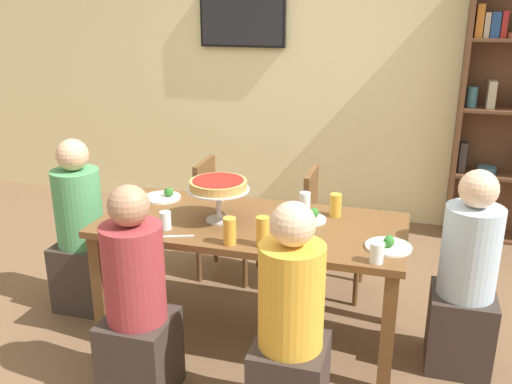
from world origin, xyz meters
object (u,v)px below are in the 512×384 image
(chair_far_right, at_px, (326,225))
(beer_glass_amber_short, at_px, (336,205))
(diner_near_left, at_px, (137,311))
(cutlery_knife_near, at_px, (177,236))
(water_glass_clear_spare, at_px, (165,220))
(diner_head_east, at_px, (465,287))
(diner_near_right, at_px, (290,336))
(deep_dish_pizza_stand, at_px, (218,187))
(cutlery_fork_near, at_px, (212,199))
(television, at_px, (242,19))
(beer_glass_amber_spare, at_px, (263,232))
(diner_head_west, at_px, (82,238))
(dining_table, at_px, (251,237))
(salad_plate_far_diner, at_px, (388,245))
(cutlery_fork_far, at_px, (305,244))
(chair_far_left, at_px, (220,212))
(beer_glass_amber_tall, at_px, (230,231))
(salad_plate_spare, at_px, (310,217))
(water_glass_clear_far, at_px, (377,253))
(water_glass_clear_near, at_px, (305,200))
(salad_plate_near_diner, at_px, (164,196))

(chair_far_right, height_order, beer_glass_amber_short, beer_glass_amber_short)
(diner_near_left, height_order, cutlery_knife_near, diner_near_left)
(beer_glass_amber_short, bearing_deg, water_glass_clear_spare, -152.73)
(diner_head_east, xyz_separation_m, chair_far_right, (-0.87, 0.67, -0.01))
(diner_near_right, height_order, cutlery_knife_near, diner_near_right)
(deep_dish_pizza_stand, bearing_deg, diner_near_right, -49.12)
(cutlery_fork_near, bearing_deg, water_glass_clear_spare, 94.06)
(television, xyz_separation_m, beer_glass_amber_spare, (0.85, -2.41, -0.97))
(diner_head_west, height_order, deep_dish_pizza_stand, diner_head_west)
(chair_far_right, relative_size, cutlery_knife_near, 4.83)
(dining_table, height_order, deep_dish_pizza_stand, deep_dish_pizza_stand)
(diner_head_west, relative_size, salad_plate_far_diner, 4.80)
(diner_near_right, bearing_deg, television, 21.29)
(cutlery_fork_far, bearing_deg, beer_glass_amber_short, 90.76)
(deep_dish_pizza_stand, distance_m, water_glass_clear_spare, 0.35)
(chair_far_left, distance_m, salad_plate_far_diner, 1.53)
(diner_head_east, height_order, beer_glass_amber_tall, diner_head_east)
(salad_plate_spare, xyz_separation_m, cutlery_fork_near, (-0.68, 0.19, -0.02))
(television, height_order, cutlery_knife_near, television)
(diner_head_east, distance_m, chair_far_left, 1.79)
(diner_head_east, height_order, diner_near_left, same)
(chair_far_left, xyz_separation_m, salad_plate_far_diner, (1.23, -0.86, 0.27))
(television, bearing_deg, diner_head_west, -102.37)
(diner_head_west, xyz_separation_m, beer_glass_amber_short, (1.61, 0.21, 0.32))
(dining_table, height_order, diner_near_right, diner_near_right)
(diner_head_east, bearing_deg, cutlery_fork_far, 15.82)
(diner_head_east, relative_size, cutlery_knife_near, 6.39)
(beer_glass_amber_spare, bearing_deg, beer_glass_amber_short, 60.03)
(television, distance_m, water_glass_clear_far, 3.01)
(salad_plate_spare, bearing_deg, television, 117.15)
(television, distance_m, salad_plate_spare, 2.46)
(diner_head_west, relative_size, cutlery_fork_near, 6.39)
(dining_table, relative_size, chair_far_right, 2.03)
(television, height_order, water_glass_clear_near, television)
(salad_plate_near_diner, bearing_deg, salad_plate_spare, -6.72)
(beer_glass_amber_spare, bearing_deg, water_glass_clear_near, 81.23)
(chair_far_left, relative_size, chair_far_right, 1.00)
(salad_plate_near_diner, relative_size, cutlery_fork_near, 1.34)
(diner_near_left, bearing_deg, diner_head_west, 47.11)
(television, xyz_separation_m, deep_dish_pizza_stand, (0.52, -2.14, -0.84))
(salad_plate_spare, bearing_deg, water_glass_clear_near, 108.18)
(television, bearing_deg, beer_glass_amber_tall, -74.40)
(water_glass_clear_near, height_order, water_glass_clear_far, water_glass_clear_far)
(deep_dish_pizza_stand, bearing_deg, diner_near_left, -107.18)
(cutlery_fork_far, bearing_deg, diner_head_west, -177.02)
(television, height_order, diner_head_east, television)
(beer_glass_amber_tall, relative_size, beer_glass_amber_spare, 0.92)
(deep_dish_pizza_stand, bearing_deg, water_glass_clear_near, 40.41)
(diner_near_left, distance_m, water_glass_clear_far, 1.22)
(diner_near_right, xyz_separation_m, cutlery_fork_far, (-0.03, 0.48, 0.25))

